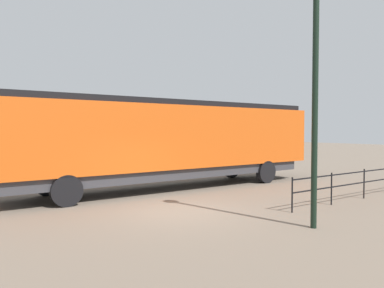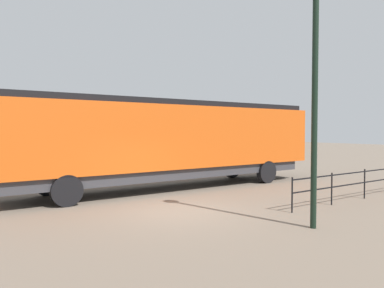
{
  "view_description": "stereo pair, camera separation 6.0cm",
  "coord_description": "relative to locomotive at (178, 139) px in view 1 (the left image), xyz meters",
  "views": [
    {
      "loc": [
        9.86,
        -6.51,
        2.63
      ],
      "look_at": [
        -0.61,
        0.93,
        2.14
      ],
      "focal_mm": 34.56,
      "sensor_mm": 36.0,
      "label": 1
    },
    {
      "loc": [
        9.9,
        -6.46,
        2.63
      ],
      "look_at": [
        -0.61,
        0.93,
        2.14
      ],
      "focal_mm": 34.56,
      "sensor_mm": 36.0,
      "label": 2
    }
  ],
  "objects": [
    {
      "name": "lamp_post",
      "position": [
        7.94,
        -0.88,
        2.37
      ],
      "size": [
        0.51,
        0.51,
        6.61
      ],
      "color": "black",
      "rests_on": "ground_plane"
    },
    {
      "name": "ground_plane",
      "position": [
        4.19,
        -2.72,
        -2.2
      ],
      "size": [
        120.0,
        120.0,
        0.0
      ],
      "primitive_type": "plane",
      "color": "#756656"
    },
    {
      "name": "locomotive",
      "position": [
        0.0,
        0.0,
        0.0
      ],
      "size": [
        2.89,
        15.31,
        3.91
      ],
      "color": "#D15114",
      "rests_on": "ground_plane"
    },
    {
      "name": "platform_fence",
      "position": [
        6.4,
        5.37,
        -1.46
      ],
      "size": [
        0.05,
        10.54,
        1.13
      ],
      "color": "black",
      "rests_on": "ground_plane"
    }
  ]
}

